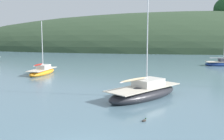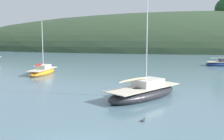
% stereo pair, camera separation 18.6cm
% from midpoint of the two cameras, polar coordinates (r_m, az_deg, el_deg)
% --- Properties ---
extents(far_shoreline_hill, '(150.00, 36.00, 24.42)m').
position_cam_midpoint_polar(far_shoreline_hill, '(87.07, 19.65, 3.83)').
color(far_shoreline_hill, '#2D422B').
rests_on(far_shoreline_hill, ground).
extents(sailboat_grey_yawl, '(7.17, 7.67, 10.12)m').
position_cam_midpoint_polar(sailboat_grey_yawl, '(25.48, 6.21, -4.27)').
color(sailboat_grey_yawl, '#232328').
rests_on(sailboat_grey_yawl, ground).
extents(sailboat_red_portside, '(2.91, 5.79, 6.88)m').
position_cam_midpoint_polar(sailboat_red_portside, '(39.07, -12.96, -0.26)').
color(sailboat_red_portside, orange).
rests_on(sailboat_red_portside, ground).
extents(sailboat_blue_center, '(5.41, 2.31, 6.78)m').
position_cam_midpoint_polar(sailboat_blue_center, '(49.52, 20.42, 1.15)').
color(sailboat_blue_center, navy).
rests_on(sailboat_blue_center, ground).
extents(duck_straggler, '(0.36, 0.37, 0.24)m').
position_cam_midpoint_polar(duck_straggler, '(19.37, 6.17, -9.54)').
color(duck_straggler, '#2D2823').
rests_on(duck_straggler, ground).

